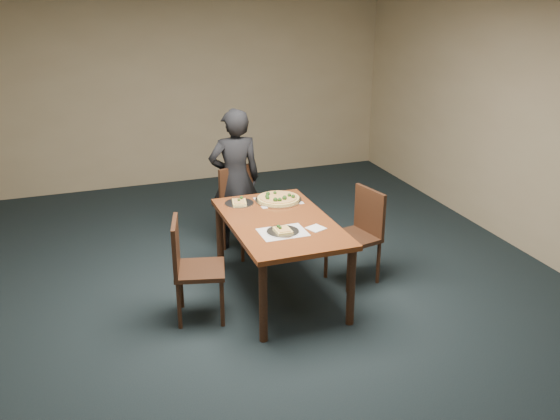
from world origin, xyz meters
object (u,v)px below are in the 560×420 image
object	(u,v)px
chair_far	(242,205)
slice_plate_near	(283,231)
dining_table	(280,230)
chair_right	(360,230)
slice_plate_far	(239,203)
diner	(235,179)
pizza_pan	(278,199)
chair_left	(190,264)

from	to	relation	value
chair_far	slice_plate_near	xyz separation A→B (m)	(-0.04, -1.36, 0.25)
dining_table	chair_right	distance (m)	0.85
chair_right	slice_plate_far	distance (m)	1.19
chair_right	chair_far	bearing A→B (deg)	-152.51
chair_far	diner	distance (m)	0.28
dining_table	chair_right	bearing A→B (deg)	3.77
diner	slice_plate_near	distance (m)	1.48
pizza_pan	slice_plate_near	xyz separation A→B (m)	(-0.22, -0.74, -0.01)
chair_right	diner	bearing A→B (deg)	-154.12
dining_table	chair_left	xyz separation A→B (m)	(-0.86, -0.12, -0.14)
chair_left	pizza_pan	xyz separation A→B (m)	(1.01, 0.60, 0.26)
chair_far	pizza_pan	distance (m)	0.70
slice_plate_far	diner	bearing A→B (deg)	77.51
chair_far	chair_right	distance (m)	1.36
dining_table	slice_plate_far	world-z (taller)	slice_plate_far
dining_table	diner	distance (m)	1.22
pizza_pan	chair_far	bearing A→B (deg)	106.80
chair_left	diner	size ratio (longest dim) A/B	0.59
dining_table	pizza_pan	world-z (taller)	pizza_pan
dining_table	pizza_pan	distance (m)	0.52
diner	slice_plate_far	world-z (taller)	diner
pizza_pan	slice_plate_near	distance (m)	0.78
diner	chair_left	bearing A→B (deg)	61.54
chair_far	slice_plate_near	size ratio (longest dim) A/B	3.25
pizza_pan	slice_plate_far	size ratio (longest dim) A/B	1.62
chair_left	slice_plate_far	bearing A→B (deg)	-30.11
slice_plate_far	slice_plate_near	bearing A→B (deg)	-78.91
chair_right	pizza_pan	xyz separation A→B (m)	(-0.68, 0.43, 0.26)
chair_left	slice_plate_far	size ratio (longest dim) A/B	3.25
chair_right	slice_plate_near	distance (m)	0.99
diner	slice_plate_near	xyz separation A→B (m)	(0.00, -1.48, -0.00)
slice_plate_near	slice_plate_far	world-z (taller)	slice_plate_far
dining_table	slice_plate_far	size ratio (longest dim) A/B	5.36
chair_right	slice_plate_far	xyz separation A→B (m)	(-1.06, 0.48, 0.25)
chair_far	slice_plate_near	distance (m)	1.39
chair_far	slice_plate_far	distance (m)	0.65
chair_far	chair_left	world-z (taller)	same
dining_table	slice_plate_near	xyz separation A→B (m)	(-0.07, -0.26, 0.11)
chair_right	slice_plate_far	world-z (taller)	chair_right
chair_right	diner	distance (m)	1.49
chair_far	pizza_pan	bearing A→B (deg)	-90.49
chair_left	dining_table	bearing A→B (deg)	-68.01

